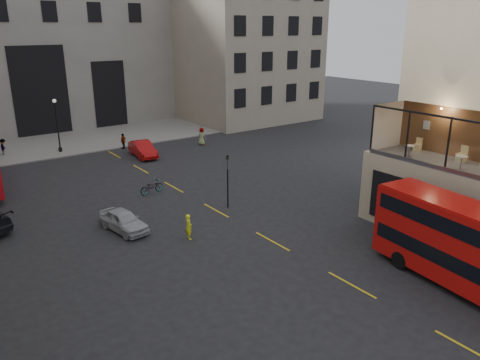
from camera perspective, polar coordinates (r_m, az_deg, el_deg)
ground at (r=25.44m, az=16.43°, el=-10.80°), size 140.00×140.00×0.00m
host_frontage at (r=29.63m, az=24.57°, el=-2.75°), size 3.00×11.00×4.50m
cafe_floor at (r=28.95m, az=25.16°, el=1.51°), size 3.00×10.00×0.10m
gateway at (r=62.42m, az=-24.81°, el=14.27°), size 35.00×10.60×18.00m
building_right at (r=65.33m, az=-0.45°, el=16.88°), size 16.60×18.60×20.00m
pavement_far at (r=53.76m, az=-22.21°, el=4.07°), size 40.00×12.00×0.12m
traffic_light_near at (r=31.84m, az=-1.52°, el=0.71°), size 0.16×0.20×3.80m
street_lamp_b at (r=49.48m, az=-21.33°, el=5.82°), size 0.36×0.36×5.33m
bus_near at (r=24.27m, az=26.94°, el=-7.45°), size 3.51×10.61×4.15m
car_a at (r=29.71m, az=-14.02°, el=-4.82°), size 2.19×4.08×1.32m
car_b at (r=46.03m, az=-11.77°, el=3.72°), size 2.08×4.68×1.49m
bicycle at (r=35.82m, az=-10.72°, el=-0.81°), size 2.02×0.92×1.02m
cyclist at (r=27.87m, az=-6.28°, el=-5.66°), size 0.45×0.61×1.56m
pedestrian_b at (r=50.79m, az=-26.89°, el=3.56°), size 0.96×1.23×1.67m
pedestrian_c at (r=49.53m, az=-14.05°, el=4.63°), size 0.97×0.84×1.57m
pedestrian_d at (r=49.76m, az=-4.69°, el=5.33°), size 0.99×1.07×1.83m
cafe_table_mid at (r=28.00m, az=25.37°, el=2.16°), size 0.62×0.62×0.77m
cafe_table_far at (r=29.59m, az=19.95°, el=3.55°), size 0.57×0.57×0.71m
cafe_chair_c at (r=29.69m, az=25.38°, el=2.54°), size 0.52×0.52×0.94m
cafe_chair_d at (r=31.24m, az=20.81°, el=3.78°), size 0.46×0.46×0.83m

